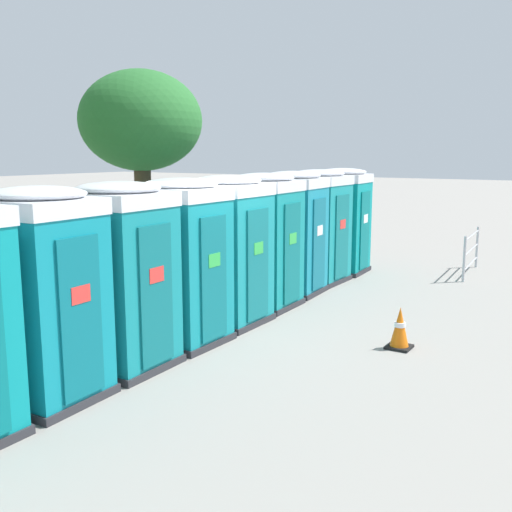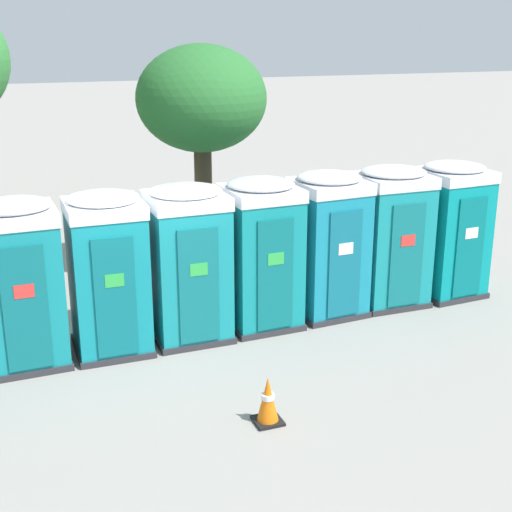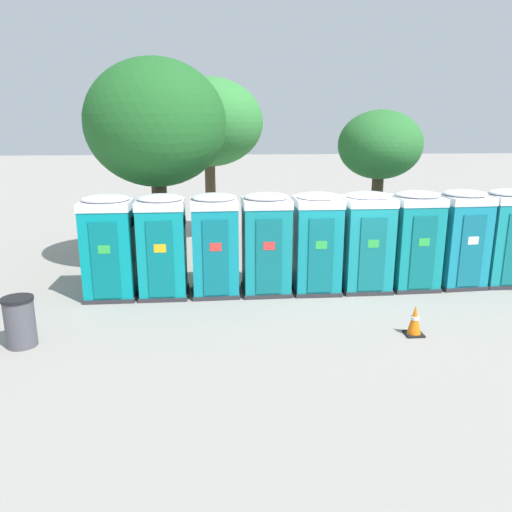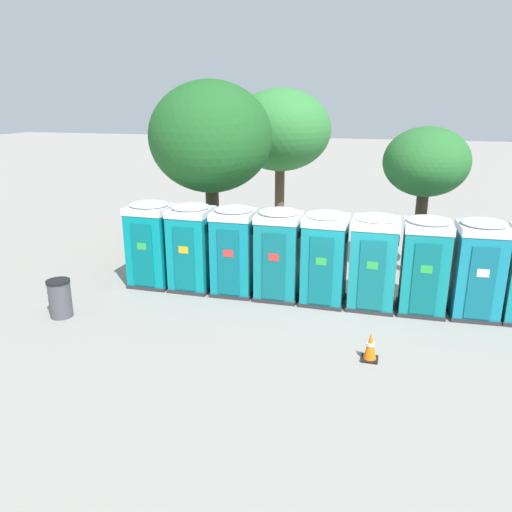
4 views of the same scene
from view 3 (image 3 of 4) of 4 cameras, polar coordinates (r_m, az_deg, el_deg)
name	(u,v)px [view 3 (image 3 of 4)]	position (r m, az deg, el deg)	size (l,w,h in m)	color
ground_plane	(336,286)	(13.44, 9.19, -3.42)	(120.00, 120.00, 0.00)	gray
portapotty_0	(109,246)	(12.67, -16.42, 1.07)	(1.23, 1.21, 2.54)	#2D2D33
portapotty_1	(163,245)	(12.48, -10.64, 1.21)	(1.17, 1.21, 2.54)	#2D2D33
portapotty_2	(215,244)	(12.43, -4.74, 1.37)	(1.20, 1.24, 2.54)	#2D2D33
portapotty_3	(266,243)	(12.50, 1.16, 1.49)	(1.22, 1.22, 2.54)	#2D2D33
portapotty_4	(317,242)	(12.68, 6.95, 1.58)	(1.17, 1.21, 2.54)	#2D2D33
portapotty_5	(366,241)	(13.03, 12.46, 1.69)	(1.23, 1.21, 2.54)	#2D2D33
portapotty_6	(414,240)	(13.50, 17.60, 1.80)	(1.22, 1.23, 2.54)	#2D2D33
portapotty_7	(460,238)	(14.11, 22.31, 1.92)	(1.26, 1.27, 2.54)	#2D2D33
portapotty_8	(506,237)	(14.76, 26.69, 1.97)	(1.25, 1.21, 2.54)	#2D2D33
street_tree_0	(380,147)	(15.96, 13.98, 12.03)	(2.54, 2.54, 4.60)	#4C3826
street_tree_1	(209,123)	(18.18, -5.40, 14.89)	(3.81, 3.81, 5.76)	brown
street_tree_2	(156,124)	(14.67, -11.37, 14.54)	(3.94, 3.94, 5.95)	#4C3826
trash_can	(20,322)	(10.65, -25.37, -6.80)	(0.59, 0.59, 0.99)	#4C4C54
traffic_cone	(415,321)	(10.69, 17.68, -7.04)	(0.36, 0.36, 0.64)	black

